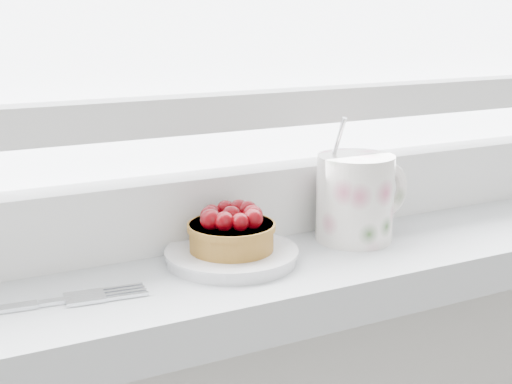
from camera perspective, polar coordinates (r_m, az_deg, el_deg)
saucer at (r=0.66m, az=-1.96°, el=-5.11°), size 0.12×0.12×0.01m
raspberry_tart at (r=0.65m, az=-1.96°, el=-3.04°), size 0.08×0.08×0.04m
floral_mug at (r=0.72m, az=8.09°, el=-0.30°), size 0.12×0.09×0.13m
fork at (r=0.59m, az=-18.75°, el=-8.74°), size 0.21×0.04×0.00m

